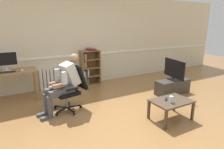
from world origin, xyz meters
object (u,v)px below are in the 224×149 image
object	(u,v)px
computer_desk	(8,76)
computer_mouse	(22,70)
keyboard	(5,72)
person_seated	(64,82)
coffee_table	(171,103)
spare_remote	(166,99)
office_chair	(72,86)
bookshelf	(89,68)
tv_screen	(174,70)
radiator	(54,79)
drinking_glass	(171,99)
tv_stand	(172,87)
imac_monitor	(5,60)

from	to	relation	value
computer_desk	computer_mouse	size ratio (longest dim) A/B	12.74
keyboard	person_seated	size ratio (longest dim) A/B	0.34
keyboard	coffee_table	distance (m)	3.73
computer_mouse	spare_remote	distance (m)	3.38
computer_desk	person_seated	distance (m)	1.58
office_chair	person_seated	world-z (taller)	person_seated
computer_desk	coffee_table	xyz separation A→B (m)	(2.74, -2.59, -0.29)
bookshelf	computer_mouse	bearing A→B (deg)	-167.72
tv_screen	spare_remote	size ratio (longest dim) A/B	5.38
office_chair	spare_remote	xyz separation A→B (m)	(1.48, -1.35, -0.11)
radiator	drinking_glass	distance (m)	3.41
tv_screen	drinking_glass	size ratio (longest dim) A/B	6.35
bookshelf	radiator	size ratio (longest dim) A/B	1.46
computer_mouse	radiator	bearing A→B (deg)	31.86
keyboard	tv_screen	distance (m)	4.17
tv_stand	bookshelf	bearing A→B (deg)	132.08
keyboard	bookshelf	world-z (taller)	bookshelf
imac_monitor	drinking_glass	xyz separation A→B (m)	(2.66, -2.74, -0.55)
bookshelf	coffee_table	distance (m)	2.94
imac_monitor	person_seated	world-z (taller)	person_seated
imac_monitor	coffee_table	bearing A→B (deg)	-44.17
bookshelf	spare_remote	world-z (taller)	bookshelf
computer_mouse	coffee_table	xyz separation A→B (m)	(2.42, -2.47, -0.42)
bookshelf	spare_remote	size ratio (longest dim) A/B	7.61
person_seated	tv_stand	xyz separation A→B (m)	(2.85, -0.36, -0.46)
bookshelf	tv_screen	bearing A→B (deg)	-47.90
computer_mouse	drinking_glass	world-z (taller)	computer_mouse
radiator	coffee_table	xyz separation A→B (m)	(1.60, -2.98, 0.05)
bookshelf	spare_remote	bearing A→B (deg)	-80.26
computer_desk	imac_monitor	distance (m)	0.38
computer_mouse	radiator	xyz separation A→B (m)	(0.82, 0.51, -0.47)
computer_desk	keyboard	world-z (taller)	keyboard
spare_remote	office_chair	bearing A→B (deg)	-173.02
computer_desk	office_chair	bearing A→B (deg)	-44.16
imac_monitor	bookshelf	bearing A→B (deg)	5.49
computer_desk	bookshelf	xyz separation A→B (m)	(2.20, 0.29, -0.11)
computer_mouse	drinking_glass	xyz separation A→B (m)	(2.34, -2.54, -0.30)
tv_stand	keyboard	bearing A→B (deg)	159.97
tv_stand	person_seated	bearing A→B (deg)	172.78
person_seated	spare_remote	bearing A→B (deg)	40.25
tv_screen	tv_stand	bearing A→B (deg)	90.00
imac_monitor	spare_remote	world-z (taller)	imac_monitor
computer_desk	tv_stand	world-z (taller)	computer_desk
computer_desk	person_seated	world-z (taller)	person_seated
person_seated	imac_monitor	bearing A→B (deg)	-152.49
drinking_glass	person_seated	bearing A→B (deg)	138.16
person_seated	drinking_glass	xyz separation A→B (m)	(1.63, -1.46, -0.19)
person_seated	tv_stand	bearing A→B (deg)	71.43
tv_stand	office_chair	bearing A→B (deg)	171.57
radiator	person_seated	bearing A→B (deg)	-94.05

